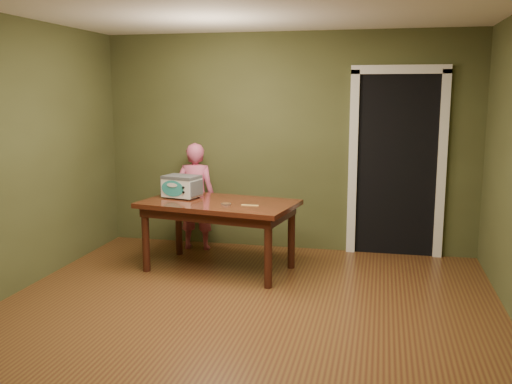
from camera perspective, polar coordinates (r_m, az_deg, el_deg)
floor at (r=4.81m, az=-2.16°, el=-13.30°), size 5.00×5.00×0.00m
room_shell at (r=4.42m, az=-2.31°, el=7.47°), size 4.52×5.02×2.61m
doorway at (r=7.10m, az=13.83°, el=2.87°), size 1.10×0.66×2.25m
dining_table at (r=6.09m, az=-3.73°, el=-1.88°), size 1.73×1.16×0.75m
toy_oven at (r=6.31m, az=-7.45°, el=0.63°), size 0.45×0.35×0.25m
baking_pan at (r=5.87m, az=-3.01°, el=-1.22°), size 0.10×0.10×0.02m
spatula at (r=5.84m, az=-0.61°, el=-1.34°), size 0.18×0.03×0.01m
child at (r=6.94m, az=-6.05°, el=-0.44°), size 0.49×0.34×1.30m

